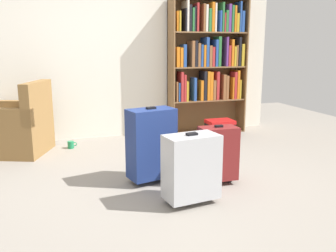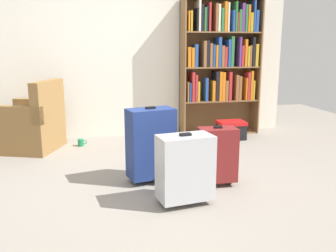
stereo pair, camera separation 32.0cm
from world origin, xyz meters
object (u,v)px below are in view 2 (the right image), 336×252
object	(u,v)px
armchair	(32,126)
suitcase_navy_blue	(151,143)
bookshelf	(222,59)
storage_box	(231,129)
mug	(81,143)
suitcase_silver	(185,167)
suitcase_dark_red	(217,155)

from	to	relation	value
armchair	suitcase_navy_blue	size ratio (longest dim) A/B	1.20
suitcase_navy_blue	bookshelf	bearing A→B (deg)	52.34
armchair	suitcase_navy_blue	world-z (taller)	armchair
armchair	suitcase_navy_blue	bearing A→B (deg)	-48.08
storage_box	mug	bearing A→B (deg)	177.96
bookshelf	storage_box	size ratio (longest dim) A/B	5.20
suitcase_navy_blue	suitcase_silver	distance (m)	0.63
suitcase_navy_blue	storage_box	bearing A→B (deg)	44.79
suitcase_silver	suitcase_dark_red	bearing A→B (deg)	40.24
bookshelf	suitcase_silver	bearing A→B (deg)	-116.62
armchair	suitcase_silver	size ratio (longest dim) A/B	1.46
suitcase_dark_red	mug	bearing A→B (deg)	126.83
armchair	mug	bearing A→B (deg)	2.81
storage_box	suitcase_dark_red	distance (m)	1.86
mug	storage_box	bearing A→B (deg)	-2.04
bookshelf	mug	bearing A→B (deg)	-171.50
suitcase_dark_red	suitcase_silver	size ratio (longest dim) A/B	0.94
mug	armchair	bearing A→B (deg)	-177.19
bookshelf	armchair	distance (m)	2.83
suitcase_navy_blue	suitcase_silver	bearing A→B (deg)	-72.76
mug	suitcase_silver	size ratio (longest dim) A/B	0.19
mug	suitcase_navy_blue	distance (m)	1.68
suitcase_navy_blue	suitcase_silver	xyz separation A→B (m)	(0.19, -0.60, -0.07)
suitcase_navy_blue	suitcase_silver	size ratio (longest dim) A/B	1.21
armchair	suitcase_dark_red	distance (m)	2.56
suitcase_dark_red	suitcase_navy_blue	world-z (taller)	suitcase_navy_blue
bookshelf	suitcase_silver	size ratio (longest dim) A/B	3.22
mug	suitcase_dark_red	xyz separation A→B (m)	(1.30, -1.73, 0.26)
mug	suitcase_silver	xyz separation A→B (m)	(0.88, -2.08, 0.28)
storage_box	suitcase_silver	world-z (taller)	suitcase_silver
bookshelf	suitcase_dark_red	distance (m)	2.34
suitcase_dark_red	storage_box	bearing A→B (deg)	63.69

